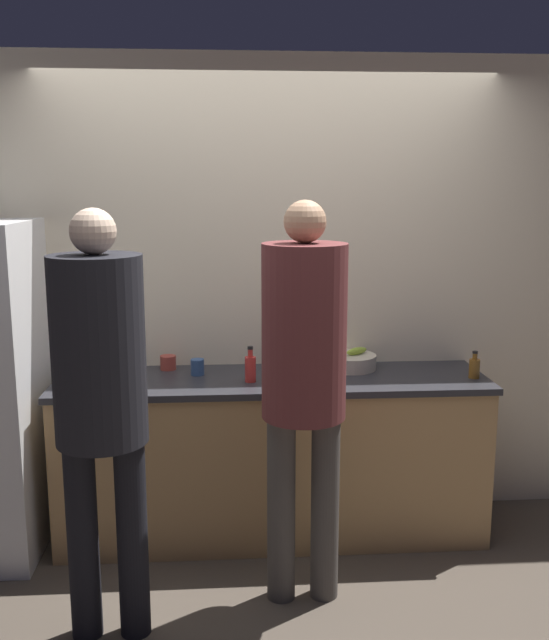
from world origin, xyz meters
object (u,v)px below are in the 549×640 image
object	(u,v)px
bottle_red	(250,368)
cup_blue	(197,367)
person_left	(100,387)
bottle_amber	(474,367)
cup_red	(168,363)
fruit_bowl	(350,361)
person_center	(304,365)
utensil_crock	(291,353)

from	to	relation	value
bottle_red	cup_blue	bearing A→B (deg)	150.88
person_left	bottle_amber	world-z (taller)	person_left
bottle_amber	bottle_red	size ratio (longest dim) A/B	0.77
person_left	bottle_amber	size ratio (longest dim) A/B	12.42
person_left	cup_red	world-z (taller)	person_left
bottle_amber	cup_blue	size ratio (longest dim) A/B	1.69
fruit_bowl	bottle_red	size ratio (longest dim) A/B	1.53
person_center	cup_blue	size ratio (longest dim) A/B	21.26
person_center	utensil_crock	bearing A→B (deg)	88.33
bottle_red	bottle_amber	bearing A→B (deg)	-0.46
cup_red	utensil_crock	bearing A→B (deg)	1.27
fruit_bowl	bottle_red	distance (m)	0.61
person_left	cup_blue	size ratio (longest dim) A/B	20.99
person_left	fruit_bowl	distance (m)	1.58
bottle_amber	person_left	bearing A→B (deg)	-156.95
person_left	utensil_crock	bearing A→B (deg)	51.07
bottle_amber	cup_blue	distance (m)	1.48
utensil_crock	bottle_amber	world-z (taller)	utensil_crock
person_center	utensil_crock	distance (m)	0.87
cup_blue	cup_red	world-z (taller)	cup_blue
bottle_red	cup_red	world-z (taller)	bottle_red
bottle_amber	person_center	bearing A→B (deg)	-150.47
fruit_bowl	utensil_crock	world-z (taller)	utensil_crock
person_left	fruit_bowl	xyz separation A→B (m)	(1.20, 1.01, -0.17)
cup_blue	person_left	bearing A→B (deg)	-110.47
person_center	cup_red	xyz separation A→B (m)	(-0.66, 0.84, -0.19)
cup_blue	bottle_amber	bearing A→B (deg)	-6.44
bottle_amber	cup_blue	world-z (taller)	bottle_amber
utensil_crock	person_left	bearing A→B (deg)	-128.93
cup_blue	utensil_crock	bearing A→B (deg)	15.07
cup_red	fruit_bowl	bearing A→B (deg)	-3.22
cup_red	bottle_amber	bearing A→B (deg)	-10.09
person_left	bottle_red	size ratio (longest dim) A/B	9.60
utensil_crock	cup_blue	world-z (taller)	utensil_crock
cup_blue	cup_red	size ratio (longest dim) A/B	0.99
fruit_bowl	bottle_amber	bearing A→B (deg)	-20.57
bottle_amber	bottle_red	distance (m)	1.19
utensil_crock	bottle_amber	xyz separation A→B (m)	(0.95, -0.31, -0.02)
fruit_bowl	bottle_amber	world-z (taller)	bottle_amber
cup_red	person_left	bearing A→B (deg)	-99.81
bottle_amber	cup_blue	xyz separation A→B (m)	(-1.47, 0.17, -0.01)
person_center	bottle_amber	size ratio (longest dim) A/B	12.58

